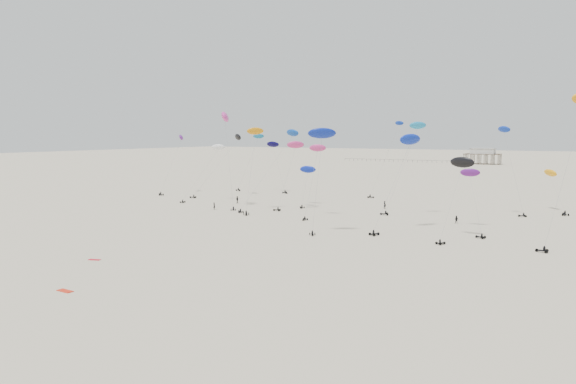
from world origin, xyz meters
The scene contains 28 objects.
ground_plane centered at (0.00, 200.00, 0.00)m, with size 900.00×900.00×0.00m, color beige.
pavilion_main centered at (-10.00, 350.00, 4.22)m, with size 21.00×13.00×9.80m.
pier_fence centered at (-62.00, 350.00, 0.77)m, with size 80.20×0.20×1.50m.
rig_0 centered at (-18.93, 104.33, 14.38)m, with size 7.13×13.53×21.21m.
rig_1 centered at (-40.77, 116.15, 11.61)m, with size 6.61×12.92×17.85m.
rig_2 centered at (15.77, 116.33, 14.71)m, with size 8.95×8.05×21.62m.
rig_3 centered at (-1.55, 103.10, 12.19)m, with size 4.04×10.38×16.95m.
rig_4 centered at (8.90, 84.78, 17.00)m, with size 5.82×7.25×20.10m.
rig_5 centered at (32.65, 92.54, 11.51)m, with size 4.94×12.17×15.79m.
rig_6 centered at (-12.91, 121.05, 7.76)m, with size 6.11×11.11×12.36m.
rig_7 centered at (-45.49, 144.63, 12.06)m, with size 7.73×7.40×18.75m.
rig_8 centered at (44.86, 139.27, 7.00)m, with size 7.46×13.23×12.63m.
rig_9 centered at (32.97, 103.18, 8.29)m, with size 7.87×14.63×16.73m.
rig_10 centered at (-62.32, 126.54, 12.75)m, with size 4.26×14.29×19.52m.
rig_11 centered at (-0.10, 145.63, 11.36)m, with size 9.57×5.48×22.49m.
rig_12 centered at (-11.79, 110.74, 12.65)m, with size 5.33×8.25×17.05m.
rig_14 centered at (-36.11, 144.22, 11.70)m, with size 9.67×4.84×16.45m.
rig_15 centered at (-29.27, 107.57, 21.35)m, with size 10.17×10.24×24.74m.
rig_16 centered at (21.20, 96.17, 14.35)m, with size 6.00×15.50×20.07m.
rig_17 centered at (-14.49, 111.41, 15.58)m, with size 9.83×17.27×23.47m.
rig_18 centered at (-43.69, 129.53, 14.35)m, with size 9.59×17.36×22.41m.
rig_19 centered at (36.22, 126.85, 14.24)m, with size 8.05×4.87×20.63m.
spectator_0 centered at (-28.22, 100.92, 0.00)m, with size 0.75×0.52×2.07m, color black.
spectator_1 centered at (28.89, 108.58, 0.00)m, with size 0.93×0.54×1.91m, color black.
spectator_2 centered at (-30.71, 114.51, 0.00)m, with size 1.34×0.72×2.26m, color black.
spectator_3 centered at (8.03, 122.95, 0.00)m, with size 0.83×0.57×2.29m, color black.
grounded_kite_a centered at (-0.12, 33.99, 0.00)m, with size 2.20×0.90×0.08m, color red.
grounded_kite_b centered at (-10.21, 47.40, 0.00)m, with size 1.80×0.70×0.07m, color red.
Camera 1 is at (55.10, -9.81, 18.72)m, focal length 35.00 mm.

